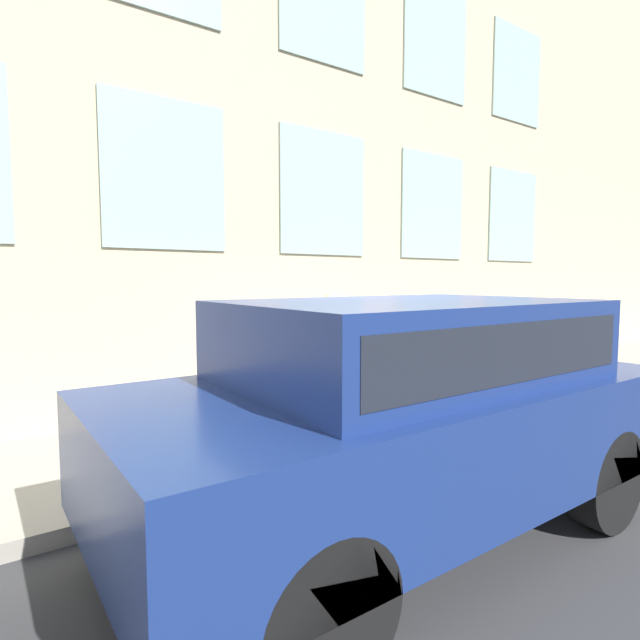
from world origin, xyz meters
TOP-DOWN VIEW (x-y plane):
  - ground_plane at (0.00, 0.00)m, footprint 80.00×80.00m
  - sidewalk at (1.26, 0.00)m, footprint 2.51×60.00m
  - building_facade at (2.66, -0.00)m, footprint 0.33×40.00m
  - fire_hydrant at (0.63, 0.36)m, footprint 0.30×0.42m
  - person at (0.96, -0.27)m, footprint 0.39×0.26m
  - parked_truck_navy_near at (-1.20, 0.69)m, footprint 2.02×4.31m

SIDE VIEW (x-z plane):
  - ground_plane at x=0.00m, z-range 0.00..0.00m
  - sidewalk at x=1.26m, z-range 0.00..0.14m
  - fire_hydrant at x=0.63m, z-range 0.15..0.98m
  - parked_truck_navy_near at x=-1.20m, z-range 0.14..1.90m
  - person at x=0.96m, z-range 0.31..1.93m
  - building_facade at x=2.66m, z-range 0.00..10.20m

